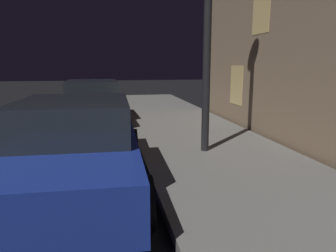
{
  "coord_description": "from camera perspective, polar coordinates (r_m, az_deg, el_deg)",
  "views": [
    {
      "loc": [
        3.36,
        -0.92,
        1.94
      ],
      "look_at": [
        4.02,
        2.52,
        1.25
      ],
      "focal_mm": 33.17,
      "sensor_mm": 36.0,
      "label": 1
    }
  ],
  "objects": [
    {
      "name": "car_blue",
      "position": [
        5.0,
        -16.5,
        -3.61
      ],
      "size": [
        2.14,
        4.5,
        1.43
      ],
      "color": "navy",
      "rests_on": "ground"
    },
    {
      "name": "car_black",
      "position": [
        10.89,
        -13.64,
        4.36
      ],
      "size": [
        2.21,
        4.61,
        1.43
      ],
      "color": "black",
      "rests_on": "ground"
    }
  ]
}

